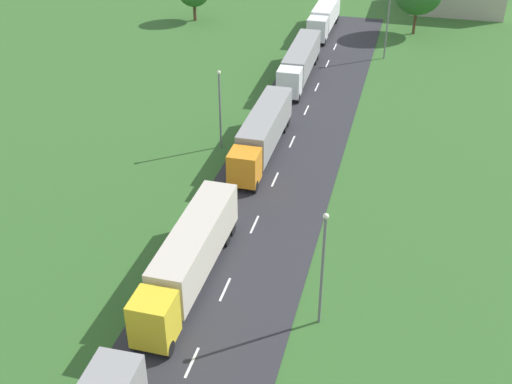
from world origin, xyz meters
The scene contains 8 objects.
road centered at (0.00, 24.50, 0.03)m, with size 10.00×140.00×0.06m, color #2B2B30.
truck_second centered at (-2.44, 31.95, 2.24)m, with size 2.64×14.14×3.79m.
truck_third centered at (-2.20, 50.90, 2.17)m, with size 2.50×14.25×3.67m.
truck_fourth centered at (-2.42, 69.47, 2.09)m, with size 2.70×14.60×3.46m.
truck_fifth centered at (-2.49, 86.82, 2.09)m, with size 2.59×12.31×3.52m.
lamppost_second centered at (6.53, 30.31, 4.52)m, with size 0.36×0.36×8.09m.
lamppost_third centered at (-6.19, 51.14, 4.21)m, with size 0.36×0.36×7.47m.
lamppost_fourth centered at (6.42, 78.53, 4.61)m, with size 0.36×0.36×8.27m.
Camera 1 is at (10.25, -0.01, 28.27)m, focal length 45.77 mm.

